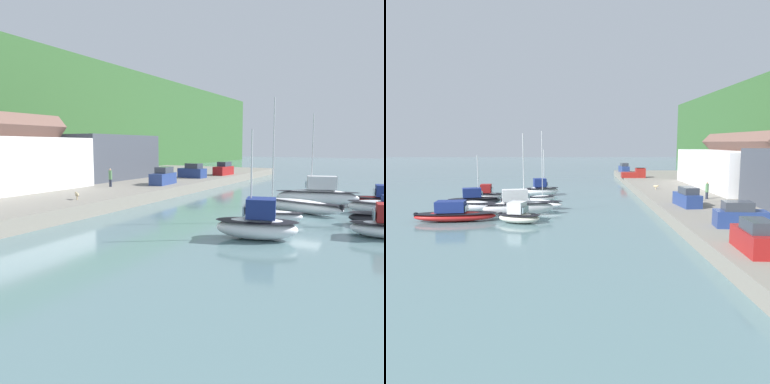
% 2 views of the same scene
% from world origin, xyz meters
% --- Properties ---
extents(ground_plane, '(320.00, 320.00, 0.00)m').
position_xyz_m(ground_plane, '(0.00, 0.00, 0.00)').
color(ground_plane, slate).
extents(quay_promenade, '(91.72, 26.75, 1.20)m').
position_xyz_m(quay_promenade, '(0.00, 29.25, 0.60)').
color(quay_promenade, gray).
rests_on(quay_promenade, ground_plane).
extents(harbor_clubhouse, '(24.15, 11.62, 8.49)m').
position_xyz_m(harbor_clubhouse, '(-10.26, 31.22, 4.29)').
color(harbor_clubhouse, white).
rests_on(harbor_clubhouse, quay_promenade).
extents(moored_boat_0, '(3.64, 5.76, 7.06)m').
position_xyz_m(moored_boat_0, '(-9.60, 1.20, 0.99)').
color(moored_boat_0, white).
rests_on(moored_boat_0, ground_plane).
extents(moored_boat_1, '(2.83, 4.50, 9.71)m').
position_xyz_m(moored_boat_1, '(-3.66, 1.63, 0.56)').
color(moored_boat_1, white).
rests_on(moored_boat_1, ground_plane).
extents(moored_boat_2, '(3.73, 8.48, 1.21)m').
position_xyz_m(moored_boat_2, '(1.47, 0.96, 0.65)').
color(moored_boat_2, white).
rests_on(moored_boat_2, ground_plane).
extents(moored_boat_3, '(3.53, 8.26, 9.17)m').
position_xyz_m(moored_boat_3, '(6.23, 0.15, 1.13)').
color(moored_boat_3, silver).
rests_on(moored_boat_3, ground_plane).
extents(moored_boat_4, '(3.35, 4.87, 2.16)m').
position_xyz_m(moored_boat_4, '(9.90, 0.76, 0.77)').
color(moored_boat_4, white).
rests_on(moored_boat_4, ground_plane).
extents(moored_boat_5, '(2.55, 4.45, 2.27)m').
position_xyz_m(moored_boat_5, '(-5.29, -6.09, 0.81)').
color(moored_boat_5, white).
rests_on(moored_boat_5, ground_plane).
extents(moored_boat_6, '(4.14, 7.06, 6.59)m').
position_xyz_m(moored_boat_6, '(-0.81, -6.73, 0.82)').
color(moored_boat_6, black).
rests_on(moored_boat_6, ground_plane).
extents(moored_boat_7, '(2.54, 5.37, 1.29)m').
position_xyz_m(moored_boat_7, '(3.59, -5.49, 0.69)').
color(moored_boat_7, silver).
rests_on(moored_boat_7, ground_plane).
extents(moored_boat_8, '(3.42, 8.76, 2.14)m').
position_xyz_m(moored_boat_8, '(9.07, -6.10, 0.76)').
color(moored_boat_8, red).
rests_on(moored_boat_8, ground_plane).
extents(parked_car_0, '(2.25, 4.37, 2.16)m').
position_xyz_m(parked_car_0, '(17.15, 20.24, 2.12)').
color(parked_car_0, navy).
rests_on(parked_car_0, quay_promenade).
extents(parked_car_1, '(4.31, 2.07, 2.16)m').
position_xyz_m(parked_car_1, '(24.19, 18.18, 2.12)').
color(parked_car_1, maroon).
rests_on(parked_car_1, quay_promenade).
extents(parked_car_2, '(4.36, 2.21, 2.16)m').
position_xyz_m(parked_car_2, '(6.85, 18.86, 2.12)').
color(parked_car_2, navy).
rests_on(parked_car_2, quay_promenade).
extents(parked_car_3, '(4.36, 2.23, 2.16)m').
position_xyz_m(parked_car_3, '(-40.75, 17.74, 2.12)').
color(parked_car_3, navy).
rests_on(parked_car_3, quay_promenade).
extents(pickup_truck_0, '(2.06, 4.76, 1.90)m').
position_xyz_m(pickup_truck_0, '(-26.71, 18.27, 2.02)').
color(pickup_truck_0, maroon).
rests_on(pickup_truck_0, quay_promenade).
extents(person_on_quay, '(0.40, 0.40, 2.14)m').
position_xyz_m(person_on_quay, '(1.55, 22.84, 2.30)').
color(person_on_quay, '#232838').
rests_on(person_on_quay, quay_promenade).
extents(dog_on_quay, '(0.68, 0.84, 0.68)m').
position_xyz_m(dog_on_quay, '(-8.08, 18.53, 1.66)').
color(dog_on_quay, tan).
rests_on(dog_on_quay, quay_promenade).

